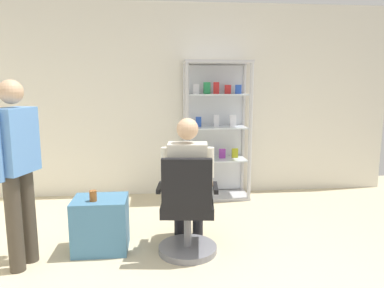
{
  "coord_description": "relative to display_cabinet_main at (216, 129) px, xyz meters",
  "views": [
    {
      "loc": [
        -0.41,
        -2.16,
        1.6
      ],
      "look_at": [
        -0.07,
        1.35,
        1.0
      ],
      "focal_mm": 33.54,
      "sensor_mm": 36.0,
      "label": 1
    }
  ],
  "objects": [
    {
      "name": "back_wall",
      "position": [
        -0.4,
        0.24,
        0.38
      ],
      "size": [
        6.0,
        0.1,
        2.7
      ],
      "primitive_type": "cube",
      "color": "silver",
      "rests_on": "ground"
    },
    {
      "name": "tea_glass",
      "position": [
        -1.42,
        -1.66,
        -0.4
      ],
      "size": [
        0.07,
        0.07,
        0.1
      ],
      "primitive_type": "cylinder",
      "color": "brown",
      "rests_on": "storage_crate"
    },
    {
      "name": "storage_crate",
      "position": [
        -1.37,
        -1.58,
        -0.71
      ],
      "size": [
        0.51,
        0.4,
        0.52
      ],
      "primitive_type": "cube",
      "color": "teal",
      "rests_on": "ground"
    },
    {
      "name": "seated_shopkeeper",
      "position": [
        -0.53,
        -1.6,
        -0.25
      ],
      "size": [
        0.52,
        0.59,
        1.29
      ],
      "color": "black",
      "rests_on": "ground"
    },
    {
      "name": "office_chair",
      "position": [
        -0.55,
        -1.77,
        -0.57
      ],
      "size": [
        0.59,
        0.56,
        0.96
      ],
      "color": "slate",
      "rests_on": "ground"
    },
    {
      "name": "display_cabinet_main",
      "position": [
        0.0,
        0.0,
        0.0
      ],
      "size": [
        0.9,
        0.45,
        1.9
      ],
      "color": "#B7B7BC",
      "rests_on": "ground"
    },
    {
      "name": "standing_customer",
      "position": [
        -2.0,
        -1.83,
        -0.03
      ],
      "size": [
        0.32,
        0.5,
        1.63
      ],
      "color": "#3F382D",
      "rests_on": "ground"
    }
  ]
}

